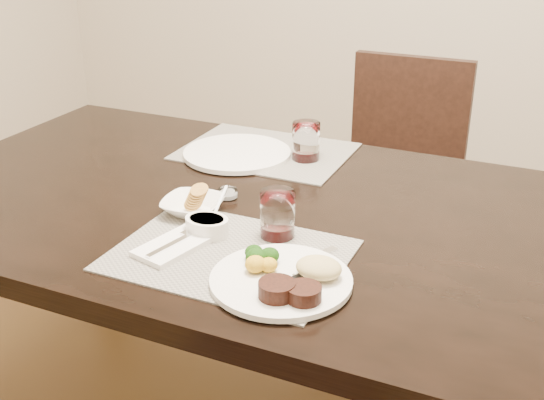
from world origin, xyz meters
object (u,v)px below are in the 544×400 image
at_px(wine_glass_near, 277,216).
at_px(steak_knife, 294,278).
at_px(chair_far, 398,173).
at_px(far_plate, 237,153).
at_px(dinner_plate, 287,278).
at_px(cracker_bowl, 193,205).

bearing_deg(wine_glass_near, steak_knife, -56.28).
bearing_deg(chair_far, far_plate, -113.96).
xyz_separation_m(dinner_plate, wine_glass_near, (-0.10, 0.18, 0.03)).
relative_size(steak_knife, far_plate, 0.78).
distance_m(cracker_bowl, far_plate, 0.38).
height_order(steak_knife, far_plate, same).
height_order(dinner_plate, wine_glass_near, wine_glass_near).
distance_m(dinner_plate, wine_glass_near, 0.20).
height_order(chair_far, wine_glass_near, chair_far).
relative_size(dinner_plate, cracker_bowl, 1.77).
xyz_separation_m(cracker_bowl, wine_glass_near, (0.22, -0.02, 0.03)).
xyz_separation_m(steak_knife, cracker_bowl, (-0.32, 0.18, 0.01)).
distance_m(wine_glass_near, far_plate, 0.49).
height_order(steak_knife, wine_glass_near, wine_glass_near).
bearing_deg(dinner_plate, wine_glass_near, 101.36).
height_order(steak_knife, cracker_bowl, cracker_bowl).
xyz_separation_m(chair_far, steak_knife, (0.10, -1.22, 0.26)).
bearing_deg(far_plate, dinner_plate, -55.37).
xyz_separation_m(dinner_plate, far_plate, (-0.39, 0.57, -0.01)).
distance_m(cracker_bowl, wine_glass_near, 0.22).
distance_m(chair_far, steak_knife, 1.25).
xyz_separation_m(steak_knife, far_plate, (-0.40, 0.55, 0.00)).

